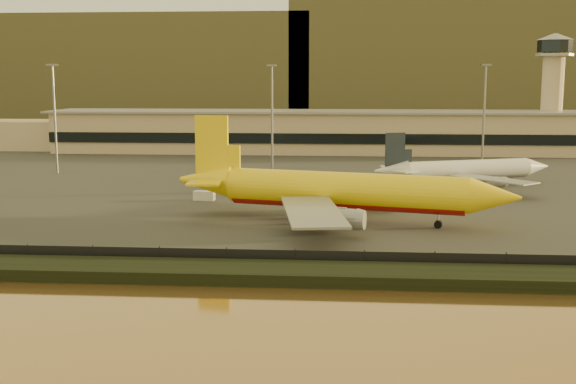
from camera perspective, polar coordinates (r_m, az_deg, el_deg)
name	(u,v)px	position (r m, az deg, el deg)	size (l,w,h in m)	color
ground	(287,245)	(97.01, -0.10, -4.20)	(900.00, 900.00, 0.00)	black
embankment	(275,273)	(80.41, -1.07, -6.43)	(320.00, 7.00, 1.40)	black
tarmac	(315,164)	(190.61, 2.19, 2.26)	(320.00, 220.00, 0.20)	#2D2D2D
perimeter_fence	(278,259)	(84.11, -0.81, -5.33)	(300.00, 0.05, 2.20)	black
terminal_building	(272,132)	(221.42, -1.25, 4.77)	(202.00, 25.00, 12.60)	tan
control_tower	(553,81)	(233.71, 20.20, 8.23)	(11.20, 11.20, 35.50)	tan
apron_light_masts	(377,107)	(169.49, 7.05, 6.67)	(152.20, 12.20, 25.40)	slate
distant_hills	(298,64)	(435.24, 0.77, 10.07)	(470.00, 160.00, 70.00)	brown
dhl_cargo_jet	(339,191)	(110.95, 4.05, 0.06)	(53.40, 51.31, 16.10)	yellow
white_narrowbody_jet	(465,170)	(152.23, 13.78, 1.68)	(38.40, 36.32, 11.44)	silver
gse_vehicle_yellow	(369,204)	(123.47, 6.40, -0.92)	(4.01, 1.80, 1.80)	yellow
gse_vehicle_white	(204,196)	(132.41, -6.64, -0.28)	(3.78, 1.70, 1.70)	silver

